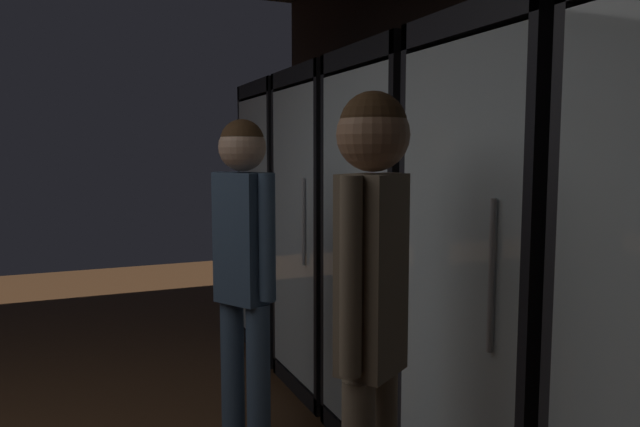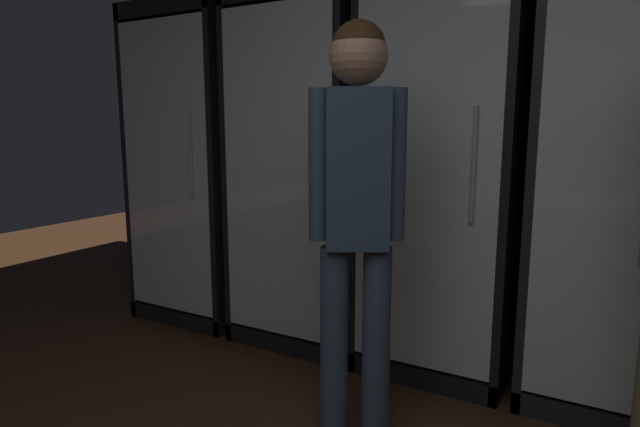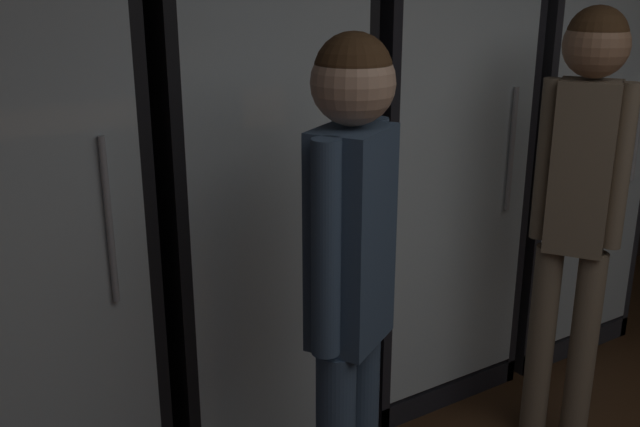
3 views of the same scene
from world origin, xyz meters
TOP-DOWN VIEW (x-y plane):
  - wall_back at (0.00, 3.03)m, footprint 6.00×0.06m
  - cooler_far_left at (-2.11, 2.71)m, footprint 0.75×0.65m
  - cooler_left at (-1.30, 2.72)m, footprint 0.75×0.65m
  - cooler_center at (-0.49, 2.71)m, footprint 0.75×0.65m
  - cooler_right at (0.32, 2.71)m, footprint 0.75×0.65m
  - shopper_near at (-0.58, 1.85)m, footprint 0.33×0.26m

SIDE VIEW (x-z plane):
  - cooler_left at x=-1.30m, z-range -0.03..1.97m
  - cooler_far_left at x=-2.11m, z-range -0.02..1.97m
  - cooler_center at x=-0.49m, z-range -0.02..1.98m
  - cooler_right at x=0.32m, z-range -0.02..1.98m
  - shopper_near at x=-0.58m, z-range 0.19..1.83m
  - wall_back at x=0.00m, z-range 0.00..2.80m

